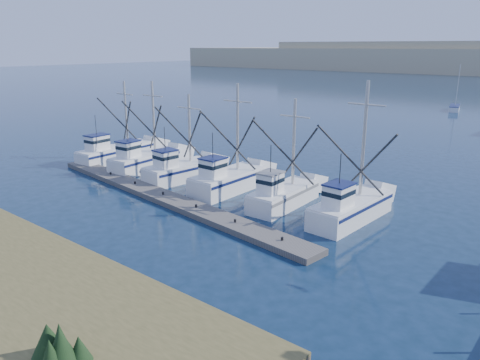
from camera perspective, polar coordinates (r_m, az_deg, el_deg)
name	(u,v)px	position (r m, az deg, el deg)	size (l,w,h in m)	color
ground	(174,251)	(27.24, -8.08, -8.54)	(500.00, 500.00, 0.00)	#0B1F33
floating_dock	(163,197)	(36.03, -9.34, -2.05)	(29.17, 1.94, 0.39)	#66615B
trawler_fleet	(201,174)	(39.25, -4.80, 0.76)	(29.00, 8.64, 9.16)	white
sailboat_far	(455,108)	(92.95, 24.69, 7.98)	(2.81, 5.96, 8.10)	white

